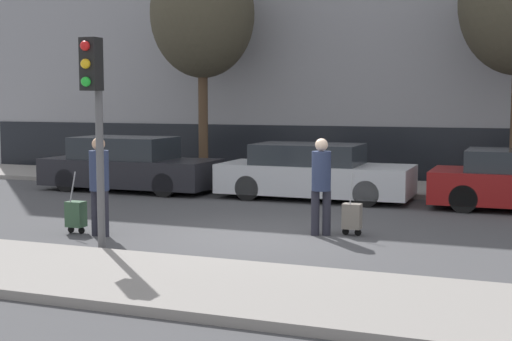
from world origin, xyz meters
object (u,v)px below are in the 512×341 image
parked_car_0 (129,166)px  trolley_left (76,214)px  parked_car_1 (314,173)px  trolley_right (352,216)px  pedestrian_right (321,181)px  bare_tree_near_crossing (202,14)px  pedestrian_left (99,180)px  traffic_light (94,100)px

parked_car_0 → trolley_left: size_ratio=4.14×
parked_car_1 → trolley_right: parked_car_1 is taller
pedestrian_right → bare_tree_near_crossing: bearing=-72.3°
parked_car_0 → pedestrian_left: size_ratio=2.66×
pedestrian_left → trolley_right: pedestrian_left is taller
parked_car_1 → trolley_left: (-2.72, -5.81, -0.29)m
pedestrian_left → bare_tree_near_crossing: (-1.97, 8.44, 3.86)m
trolley_right → traffic_light: 4.88m
pedestrian_left → trolley_left: 0.85m
trolley_left → pedestrian_left: bearing=-6.1°
parked_car_1 → pedestrian_right: bearing=-72.0°
pedestrian_left → traffic_light: traffic_light is taller
trolley_right → traffic_light: traffic_light is taller
parked_car_1 → pedestrian_right: (1.44, -4.42, 0.35)m
parked_car_0 → pedestrian_left: pedestrian_left is taller
parked_car_0 → pedestrian_left: bearing=-63.4°
parked_car_0 → parked_car_1: 5.02m
bare_tree_near_crossing → trolley_left: bearing=-80.4°
parked_car_1 → traffic_light: 7.43m
pedestrian_right → bare_tree_near_crossing: bare_tree_near_crossing is taller
parked_car_0 → bare_tree_near_crossing: bearing=72.4°
pedestrian_left → trolley_right: 4.49m
parked_car_0 → bare_tree_near_crossing: (0.87, 2.76, 4.19)m
parked_car_0 → pedestrian_right: (6.45, -4.23, 0.32)m
pedestrian_right → trolley_right: 0.84m
pedestrian_left → trolley_right: size_ratio=1.57×
pedestrian_right → parked_car_1: bearing=-92.9°
parked_car_0 → parked_car_1: parked_car_0 is taller
parked_car_0 → parked_car_1: size_ratio=1.01×
pedestrian_left → trolley_left: bearing=-179.9°
traffic_light → bare_tree_near_crossing: (-2.72, 9.65, 2.46)m
parked_car_0 → traffic_light: (3.59, -6.90, 1.73)m
parked_car_0 → pedestrian_right: 7.72m
trolley_left → traffic_light: traffic_light is taller
trolley_right → parked_car_1: bearing=114.8°
parked_car_1 → bare_tree_near_crossing: bare_tree_near_crossing is taller
pedestrian_right → pedestrian_left: bearing=1.0°
pedestrian_right → trolley_right: bearing=179.9°
parked_car_1 → trolley_right: (1.95, -4.22, -0.29)m
trolley_left → traffic_light: size_ratio=0.34×
pedestrian_left → traffic_light: bearing=-52.2°
parked_car_0 → trolley_left: 6.08m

